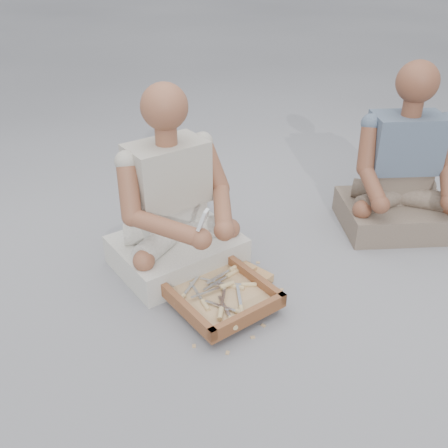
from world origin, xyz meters
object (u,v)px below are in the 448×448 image
Objects in this scene: craftsman at (174,210)px; carved_panel at (196,271)px; companion at (401,176)px; tool_tray at (215,291)px.

carved_panel is at bearing 99.17° from craftsman.
companion is (0.82, 0.99, -0.00)m from craftsman.
craftsman is 1.29m from companion.
craftsman is at bearing 155.29° from tool_tray.
craftsman is (-0.34, 0.16, 0.25)m from tool_tray.
craftsman is (-0.14, 0.03, 0.29)m from carved_panel.
craftsman reaches higher than tool_tray.
carved_panel is 1.04× the size of tool_tray.
tool_tray is (0.20, -0.13, 0.04)m from carved_panel.
companion reaches higher than carved_panel.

